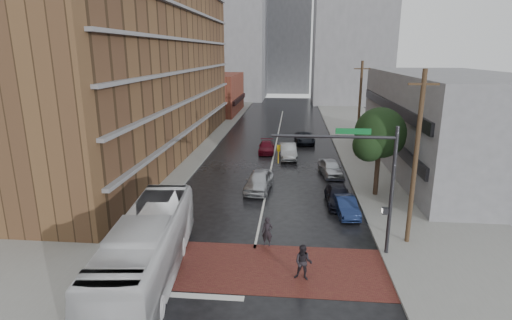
% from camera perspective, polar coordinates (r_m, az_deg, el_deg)
% --- Properties ---
extents(ground, '(160.00, 160.00, 0.00)m').
position_cam_1_polar(ground, '(21.08, -0.91, -15.72)').
color(ground, black).
rests_on(ground, ground).
extents(crosswalk, '(14.00, 5.00, 0.02)m').
position_cam_1_polar(crosswalk, '(21.51, -0.76, -15.02)').
color(crosswalk, maroon).
rests_on(crosswalk, ground).
extents(sidewalk_west, '(9.00, 90.00, 0.15)m').
position_cam_1_polar(sidewalk_west, '(46.32, -11.74, 1.43)').
color(sidewalk_west, gray).
rests_on(sidewalk_west, ground).
extents(sidewalk_east, '(9.00, 90.00, 0.15)m').
position_cam_1_polar(sidewalk_east, '(45.31, 17.31, 0.75)').
color(sidewalk_east, gray).
rests_on(sidewalk_east, ground).
extents(apartment_block, '(10.00, 44.00, 28.00)m').
position_cam_1_polar(apartment_block, '(45.05, -16.33, 18.64)').
color(apartment_block, brown).
rests_on(apartment_block, ground).
extents(storefront_west, '(8.00, 16.00, 7.00)m').
position_cam_1_polar(storefront_west, '(73.70, -5.68, 9.39)').
color(storefront_west, brown).
rests_on(storefront_west, ground).
extents(building_east, '(11.00, 26.00, 9.00)m').
position_cam_1_polar(building_east, '(41.14, 26.02, 4.79)').
color(building_east, gray).
rests_on(building_east, ground).
extents(distant_tower_west, '(18.00, 16.00, 32.00)m').
position_cam_1_polar(distant_tower_west, '(97.45, -4.29, 18.18)').
color(distant_tower_west, gray).
rests_on(distant_tower_west, ground).
extents(distant_tower_east, '(16.00, 14.00, 36.00)m').
position_cam_1_polar(distant_tower_east, '(91.06, 13.72, 19.29)').
color(distant_tower_east, gray).
rests_on(distant_tower_east, ground).
extents(distant_tower_center, '(12.00, 10.00, 24.00)m').
position_cam_1_polar(distant_tower_center, '(113.00, 4.54, 15.72)').
color(distant_tower_center, gray).
rests_on(distant_tower_center, ground).
extents(street_tree, '(4.20, 4.10, 6.90)m').
position_cam_1_polar(street_tree, '(31.31, 17.29, 3.26)').
color(street_tree, '#332319').
rests_on(street_tree, ground).
extents(signal_mast, '(6.50, 0.30, 7.20)m').
position_cam_1_polar(signal_mast, '(21.71, 15.33, -1.69)').
color(signal_mast, '#2D2D33').
rests_on(signal_mast, ground).
extents(utility_pole_near, '(1.60, 0.26, 10.00)m').
position_cam_1_polar(utility_pole_near, '(23.69, 21.84, 0.17)').
color(utility_pole_near, '#473321').
rests_on(utility_pole_near, ground).
extents(utility_pole_far, '(1.60, 0.26, 10.00)m').
position_cam_1_polar(utility_pole_far, '(42.90, 14.55, 7.07)').
color(utility_pole_far, '#473321').
rests_on(utility_pole_far, ground).
extents(transit_bus, '(3.92, 11.93, 3.26)m').
position_cam_1_polar(transit_bus, '(20.51, -15.24, -12.05)').
color(transit_bus, silver).
rests_on(transit_bus, ground).
extents(pedestrian_a, '(0.67, 0.48, 1.72)m').
position_cam_1_polar(pedestrian_a, '(23.27, 1.62, -10.20)').
color(pedestrian_a, black).
rests_on(pedestrian_a, ground).
extents(pedestrian_b, '(1.00, 0.85, 1.81)m').
position_cam_1_polar(pedestrian_b, '(20.20, 6.78, -14.35)').
color(pedestrian_b, black).
rests_on(pedestrian_b, ground).
extents(car_travel_a, '(2.37, 4.90, 1.61)m').
position_cam_1_polar(car_travel_a, '(32.11, 0.43, -3.01)').
color(car_travel_a, '#B8BBC0').
rests_on(car_travel_a, ground).
extents(car_travel_b, '(2.03, 4.84, 1.56)m').
position_cam_1_polar(car_travel_b, '(42.00, 4.59, 1.28)').
color(car_travel_b, '#A9ACB0').
rests_on(car_travel_b, ground).
extents(car_travel_c, '(1.86, 4.26, 1.22)m').
position_cam_1_polar(car_travel_c, '(44.37, 1.51, 1.86)').
color(car_travel_c, maroon).
rests_on(car_travel_c, ground).
extents(suv_travel, '(2.58, 4.93, 1.32)m').
position_cam_1_polar(suv_travel, '(49.23, 6.95, 3.14)').
color(suv_travel, black).
rests_on(suv_travel, ground).
extents(car_parked_near, '(1.71, 3.87, 1.24)m').
position_cam_1_polar(car_parked_near, '(28.19, 12.68, -6.45)').
color(car_parked_near, '#131F43').
rests_on(car_parked_near, ground).
extents(car_parked_mid, '(1.87, 4.42, 1.27)m').
position_cam_1_polar(car_parked_mid, '(29.97, 11.68, -5.03)').
color(car_parked_mid, black).
rests_on(car_parked_mid, ground).
extents(car_parked_far, '(2.36, 4.49, 1.46)m').
position_cam_1_polar(car_parked_far, '(36.62, 10.62, -1.10)').
color(car_parked_far, '#B5B8BD').
rests_on(car_parked_far, ground).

